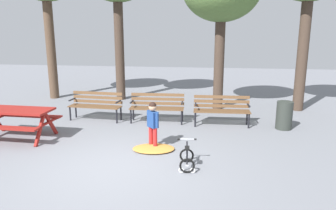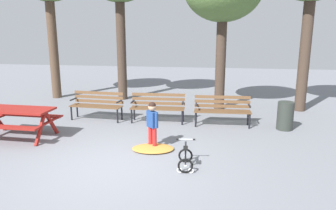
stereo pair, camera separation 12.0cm
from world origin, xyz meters
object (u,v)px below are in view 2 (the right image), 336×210
at_px(park_bench_far_left, 97,103).
at_px(park_bench_right, 222,108).
at_px(trash_bin, 285,116).
at_px(child_standing, 152,121).
at_px(kids_bicycle, 185,158).
at_px(park_bench_left, 158,105).
at_px(picnic_table, 17,115).

xyz_separation_m(park_bench_far_left, park_bench_right, (3.79, -0.05, 0.00)).
bearing_deg(park_bench_right, trash_bin, -4.56).
bearing_deg(child_standing, kids_bicycle, -49.07).
distance_m(kids_bicycle, trash_bin, 3.86).
height_order(park_bench_far_left, park_bench_right, same).
relative_size(park_bench_far_left, trash_bin, 2.09).
relative_size(park_bench_left, child_standing, 1.48).
relative_size(kids_bicycle, trash_bin, 0.75).
xyz_separation_m(park_bench_right, trash_bin, (1.72, -0.14, -0.12)).
bearing_deg(park_bench_far_left, park_bench_right, -0.78).
bearing_deg(child_standing, trash_bin, 30.15).
xyz_separation_m(park_bench_right, child_standing, (-1.63, -2.08, 0.14)).
bearing_deg(park_bench_left, kids_bicycle, -70.02).
bearing_deg(trash_bin, picnic_table, -165.57).
bearing_deg(kids_bicycle, park_bench_far_left, 134.05).
relative_size(picnic_table, park_bench_far_left, 1.13).
height_order(park_bench_left, trash_bin, park_bench_left).
relative_size(park_bench_right, child_standing, 1.48).
height_order(picnic_table, park_bench_right, park_bench_right).
bearing_deg(trash_bin, kids_bicycle, -129.86).
height_order(park_bench_far_left, park_bench_left, same).
distance_m(park_bench_right, kids_bicycle, 3.20).
bearing_deg(picnic_table, child_standing, -2.81).
relative_size(park_bench_right, trash_bin, 2.07).
bearing_deg(trash_bin, park_bench_far_left, 178.04).
bearing_deg(park_bench_far_left, trash_bin, -1.96).
relative_size(picnic_table, child_standing, 1.68).
bearing_deg(picnic_table, trash_bin, 14.43).
height_order(picnic_table, child_standing, child_standing).
distance_m(park_bench_far_left, park_bench_left, 1.89).
bearing_deg(trash_bin, child_standing, -149.85).
xyz_separation_m(picnic_table, park_bench_right, (5.16, 1.91, -0.08)).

